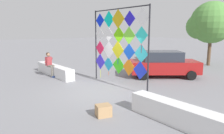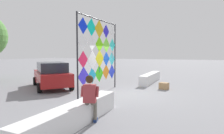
{
  "view_description": "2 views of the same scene",
  "coord_description": "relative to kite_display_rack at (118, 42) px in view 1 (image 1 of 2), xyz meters",
  "views": [
    {
      "loc": [
        7.49,
        -5.57,
        2.84
      ],
      "look_at": [
        0.2,
        0.41,
        1.13
      ],
      "focal_mm": 32.88,
      "sensor_mm": 36.0,
      "label": 1
    },
    {
      "loc": [
        -9.17,
        -3.56,
        2.12
      ],
      "look_at": [
        0.18,
        0.73,
        1.38
      ],
      "focal_mm": 30.63,
      "sensor_mm": 36.0,
      "label": 2
    }
  ],
  "objects": [
    {
      "name": "seated_vendor",
      "position": [
        -4.13,
        -1.93,
        -1.37
      ],
      "size": [
        0.71,
        0.57,
        1.5
      ],
      "color": "#666056",
      "rests_on": "ground"
    },
    {
      "name": "cardboard_box_large",
      "position": [
        2.62,
        -2.92,
        -2.06
      ],
      "size": [
        0.54,
        0.59,
        0.39
      ],
      "primitive_type": "cube",
      "rotation": [
        0.0,
        0.0,
        -0.32
      ],
      "color": "tan",
      "rests_on": "ground"
    },
    {
      "name": "plaza_ledge_right",
      "position": [
        4.99,
        -1.55,
        -1.93
      ],
      "size": [
        4.27,
        0.57,
        0.65
      ],
      "primitive_type": "cube",
      "color": "white",
      "rests_on": "ground"
    },
    {
      "name": "tree_far_right",
      "position": [
        -0.09,
        9.58,
        1.1
      ],
      "size": [
        3.31,
        3.26,
        5.06
      ],
      "color": "brown",
      "rests_on": "ground"
    },
    {
      "name": "ground",
      "position": [
        0.31,
        -1.23,
        -2.26
      ],
      "size": [
        120.0,
        120.0,
        0.0
      ],
      "primitive_type": "plane",
      "color": "gray"
    },
    {
      "name": "kite_display_rack",
      "position": [
        0.0,
        0.0,
        0.0
      ],
      "size": [
        4.05,
        0.1,
        3.91
      ],
      "color": "#232328",
      "rests_on": "ground"
    },
    {
      "name": "plaza_ledge_left",
      "position": [
        -4.38,
        -1.55,
        -1.93
      ],
      "size": [
        4.27,
        0.57,
        0.65
      ],
      "primitive_type": "cube",
      "color": "white",
      "rests_on": "ground"
    },
    {
      "name": "parked_car",
      "position": [
        0.23,
        3.47,
        -1.46
      ],
      "size": [
        3.9,
        4.25,
        1.58
      ],
      "color": "maroon",
      "rests_on": "ground"
    }
  ]
}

